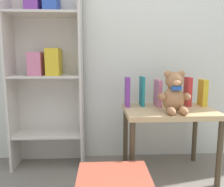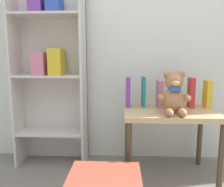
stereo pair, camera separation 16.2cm
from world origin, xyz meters
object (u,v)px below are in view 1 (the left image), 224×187
(book_standing_pink, at_px, (158,93))
(book_standing_teal, at_px, (142,91))
(bookshelf_side, at_px, (47,65))
(display_table, at_px, (168,118))
(book_standing_purple, at_px, (127,92))
(book_standing_red, at_px, (188,92))
(teddy_bear, at_px, (174,94))
(book_standing_green, at_px, (172,94))
(book_standing_yellow, at_px, (203,93))

(book_standing_pink, bearing_deg, book_standing_teal, 164.95)
(bookshelf_side, bearing_deg, display_table, -13.36)
(bookshelf_side, bearing_deg, book_standing_purple, -10.52)
(bookshelf_side, height_order, book_standing_red, bookshelf_side)
(teddy_bear, relative_size, book_standing_pink, 1.39)
(bookshelf_side, bearing_deg, teddy_bear, -19.30)
(teddy_bear, bearing_deg, book_standing_pink, 105.94)
(book_standing_purple, distance_m, book_standing_pink, 0.25)
(display_table, distance_m, teddy_bear, 0.24)
(book_standing_red, bearing_deg, teddy_bear, -129.45)
(book_standing_green, height_order, book_standing_yellow, book_standing_yellow)
(display_table, height_order, book_standing_teal, book_standing_teal)
(teddy_bear, bearing_deg, display_table, 89.72)
(book_standing_red, bearing_deg, bookshelf_side, 175.12)
(teddy_bear, bearing_deg, book_standing_red, 49.44)
(display_table, relative_size, book_standing_green, 3.61)
(book_standing_pink, bearing_deg, book_standing_green, 9.03)
(book_standing_green, bearing_deg, book_standing_pink, -166.68)
(bookshelf_side, distance_m, book_standing_teal, 0.81)
(display_table, bearing_deg, book_standing_purple, 160.83)
(teddy_bear, bearing_deg, book_standing_green, 75.43)
(book_standing_purple, relative_size, book_standing_yellow, 1.09)
(bookshelf_side, xyz_separation_m, teddy_bear, (0.96, -0.34, -0.20))
(teddy_bear, distance_m, book_standing_pink, 0.22)
(bookshelf_side, height_order, book_standing_pink, bookshelf_side)
(teddy_bear, height_order, book_standing_pink, teddy_bear)
(book_standing_green, xyz_separation_m, book_standing_red, (0.12, -0.02, 0.02))
(book_standing_purple, bearing_deg, bookshelf_side, 171.51)
(book_standing_green, xyz_separation_m, book_standing_yellow, (0.25, -0.03, 0.01))
(display_table, height_order, teddy_bear, teddy_bear)
(display_table, distance_m, book_standing_teal, 0.30)
(bookshelf_side, relative_size, book_standing_purple, 6.50)
(book_standing_pink, distance_m, book_standing_red, 0.25)
(book_standing_pink, distance_m, book_standing_green, 0.13)
(book_standing_purple, bearing_deg, book_standing_teal, 13.80)
(book_standing_pink, height_order, book_standing_green, book_standing_pink)
(bookshelf_side, height_order, teddy_bear, bookshelf_side)
(book_standing_pink, height_order, book_standing_red, book_standing_red)
(book_standing_pink, bearing_deg, book_standing_purple, 177.07)
(book_standing_purple, bearing_deg, display_table, -17.14)
(bookshelf_side, bearing_deg, book_standing_pink, -7.79)
(bookshelf_side, distance_m, book_standing_green, 1.05)
(book_standing_teal, xyz_separation_m, book_standing_pink, (0.12, -0.03, -0.01))
(display_table, height_order, book_standing_red, book_standing_red)
(book_standing_purple, distance_m, book_standing_green, 0.37)
(bookshelf_side, height_order, book_standing_teal, bookshelf_side)
(display_table, bearing_deg, book_standing_red, 30.33)
(bookshelf_side, xyz_separation_m, book_standing_green, (1.02, -0.10, -0.24))
(book_standing_teal, xyz_separation_m, book_standing_green, (0.25, -0.00, -0.03))
(bookshelf_side, height_order, book_standing_yellow, bookshelf_side)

